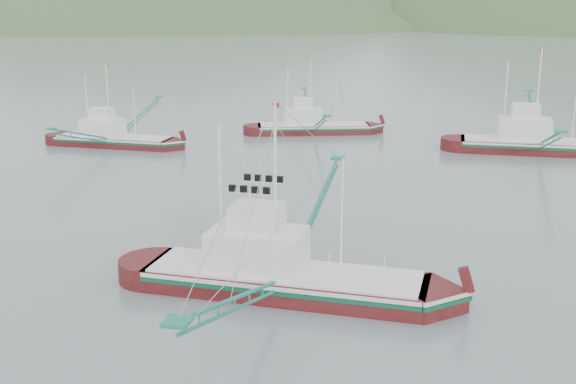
% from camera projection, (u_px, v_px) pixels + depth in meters
% --- Properties ---
extents(ground, '(1200.00, 1200.00, 0.00)m').
position_uv_depth(ground, '(264.00, 275.00, 39.88)').
color(ground, slate).
rests_on(ground, ground).
extents(main_boat, '(14.83, 26.55, 10.74)m').
position_uv_depth(main_boat, '(280.00, 265.00, 37.09)').
color(main_boat, '#460B0E').
rests_on(main_boat, ground).
extents(bg_boat_left, '(12.52, 22.47, 9.09)m').
position_uv_depth(bg_boat_left, '(112.00, 134.00, 74.72)').
color(bg_boat_left, '#460B0E').
rests_on(bg_boat_left, ground).
extents(bg_boat_far, '(13.10, 22.38, 9.28)m').
position_uv_depth(bg_boat_far, '(313.00, 118.00, 81.73)').
color(bg_boat_far, '#460B0E').
rests_on(bg_boat_far, ground).
extents(bg_boat_right, '(15.14, 27.42, 11.10)m').
position_uv_depth(bg_boat_right, '(537.00, 138.00, 71.39)').
color(bg_boat_right, '#460B0E').
rests_on(bg_boat_right, ground).
extents(headland_left, '(448.00, 308.00, 210.00)m').
position_uv_depth(headland_left, '(117.00, 26.00, 417.14)').
color(headland_left, '#3C5D30').
rests_on(headland_left, ground).
extents(ridge_distant, '(960.00, 400.00, 240.00)m').
position_uv_depth(ridge_distant, '(480.00, 19.00, 561.72)').
color(ridge_distant, slate).
rests_on(ridge_distant, ground).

